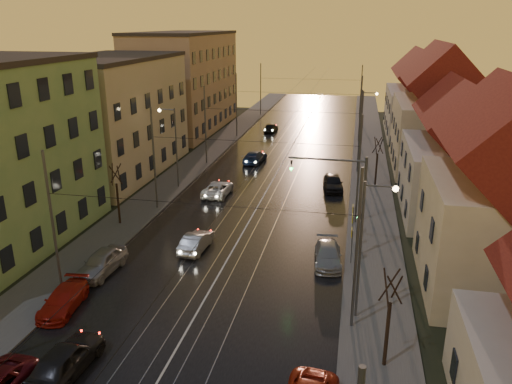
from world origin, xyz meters
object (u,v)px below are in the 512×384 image
Objects in this scene: traffic_light_mast at (349,193)px; driving_car_2 at (218,189)px; street_lamp_3 at (365,117)px; driving_car_4 at (271,128)px; parked_left_3 at (101,262)px; driving_car_3 at (255,157)px; driving_car_0 at (66,359)px; driving_car_1 at (196,242)px; parked_right_2 at (333,183)px; parked_right_1 at (328,255)px; street_lamp_2 at (173,140)px; parked_left_2 at (63,300)px; street_lamp_1 at (367,238)px.

traffic_light_mast is 16.79m from driving_car_2.
street_lamp_3 reaches higher than driving_car_4.
street_lamp_3 is at bearing 67.52° from parked_left_3.
street_lamp_3 is 2.00× the size of driving_car_4.
traffic_light_mast is at bearing 122.23° from driving_car_3.
parked_left_3 is at bearing 80.38° from driving_car_2.
driving_car_0 is 1.14× the size of driving_car_4.
traffic_light_mast is at bearing -169.31° from driving_car_1.
parked_right_2 is at bearing 144.58° from driving_car_3.
driving_car_3 is (-12.36, -5.10, -4.19)m from street_lamp_3.
traffic_light_mast reaches higher than driving_car_3.
parked_right_1 is (10.10, -24.54, -0.05)m from driving_car_3.
street_lamp_3 is 1.75× the size of driving_car_0.
parked_left_3 is at bearing -159.21° from traffic_light_mast.
street_lamp_3 reaches higher than driving_car_0.
street_lamp_2 is 1.81× the size of parked_right_2.
parked_right_1 reaches higher than parked_left_2.
traffic_light_mast reaches higher than parked_left_3.
parked_left_2 is at bearing -54.63° from driving_car_0.
traffic_light_mast is 11.38m from driving_car_1.
street_lamp_2 is 1.00× the size of street_lamp_3.
street_lamp_1 is 1.72× the size of driving_car_2.
street_lamp_2 reaches higher than parked_right_2.
street_lamp_3 is 14.45m from parked_right_2.
street_lamp_3 is 1.72× the size of driving_car_2.
parked_right_1 is (14.44, 4.28, -0.12)m from parked_left_3.
parked_left_2 is 4.52m from parked_left_3.
driving_car_1 is at bearing -94.87° from driving_car_0.
parked_left_3 is 24.66m from parked_right_2.
street_lamp_2 reaches higher than parked_left_3.
traffic_light_mast is at bearing 27.27° from parked_left_2.
driving_car_2 is 12.29m from driving_car_3.
parked_left_3 reaches higher than driving_car_1.
traffic_light_mast is 4.43m from parked_right_1.
street_lamp_1 is 17.33m from parked_left_3.
driving_car_4 is at bearing -84.20° from driving_car_1.
parked_right_2 is (10.70, 29.83, -0.03)m from driving_car_0.
driving_car_1 is at bearing -172.68° from traffic_light_mast.
parked_left_3 is (-3.21, 9.47, -0.02)m from driving_car_0.
parked_right_1 is (-1.15, -1.64, -3.96)m from traffic_light_mast.
driving_car_4 is 43.39m from parked_right_1.
street_lamp_2 is at bearing 83.32° from driving_car_4.
street_lamp_1 is at bearing 1.79° from parked_left_2.
parked_left_2 is (-16.70, -38.44, -4.27)m from street_lamp_3.
driving_car_2 is 1.05× the size of parked_right_2.
street_lamp_1 is 1.11× the size of traffic_light_mast.
parked_left_2 is 0.96× the size of parked_right_2.
driving_car_4 is 27.96m from parked_right_2.
driving_car_1 is 24.27m from driving_car_3.
street_lamp_2 is 13.06m from driving_car_3.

